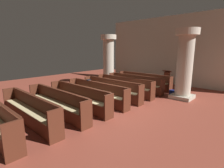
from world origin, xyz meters
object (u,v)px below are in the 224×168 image
Objects in this scene: pew_row_5 at (79,97)px; hymn_book at (88,80)px; pew_row_3 at (111,88)px; pew_row_2 at (124,85)px; pew_row_7 at (29,109)px; pillar_aisle_side at (185,63)px; pew_row_6 at (57,102)px; pew_row_4 at (96,92)px; pew_row_0 at (144,80)px; lectern at (167,80)px; kneeler_box_navy at (174,93)px; pew_row_1 at (134,83)px; pillar_far_side at (108,59)px.

hymn_book reaches higher than pew_row_5.
pew_row_2 is at bearing 90.00° from pew_row_3.
pew_row_3 is 1.19m from hymn_book.
pew_row_7 is 6.83m from pillar_aisle_side.
pew_row_6 is at bearing -90.00° from pew_row_5.
pew_row_6 is (0.00, -3.92, 0.00)m from pew_row_2.
pew_row_4 is at bearing -13.79° from hymn_book.
pew_row_0 is 1.50m from lectern.
pew_row_6 is 2.32m from hymn_book.
pew_row_3 is at bearing -138.85° from pillar_aisle_side.
kneeler_box_navy is at bearing 51.06° from pew_row_3.
pew_row_1 is 2.89m from pillar_far_side.
pillar_far_side is (-2.55, 6.40, 1.24)m from pew_row_7.
pew_row_3 is 16.69× the size of hymn_book.
pew_row_1 is 4.90m from pew_row_6.
pew_row_4 is 1.00× the size of pew_row_5.
pew_row_2 is 3.16m from pillar_aisle_side.
hymn_book is at bearing -134.46° from pew_row_3.
pillar_far_side is at bearing 115.25° from pew_row_6.
lectern is (0.93, 7.04, -0.02)m from pew_row_6.
pillar_aisle_side reaches higher than lectern.
pew_row_7 is (0.00, -3.92, 0.00)m from pew_row_3.
pew_row_4 is 2.94m from pew_row_7.
pew_row_0 is 2.88m from pillar_far_side.
pew_row_1 and pew_row_2 have the same top height.
pew_row_4 is at bearing 90.00° from pew_row_6.
pew_row_4 and pew_row_5 have the same top height.
pew_row_0 is 5.87m from pew_row_6.
pew_row_2 is at bearing -106.66° from lectern.
pew_row_2 is 1.98m from hymn_book.
pew_row_1 is 16.69× the size of hymn_book.
pew_row_7 is 16.69× the size of hymn_book.
pew_row_2 is 1.00× the size of pew_row_7.
pew_row_7 is 1.07× the size of pillar_aisle_side.
pew_row_5 is at bearing 90.00° from pew_row_6.
pew_row_6 is 16.69× the size of hymn_book.
pew_row_4 is 4.35m from pillar_aisle_side.
pew_row_0 is 1.00× the size of pew_row_3.
pew_row_0 and pew_row_7 have the same top height.
pillar_aisle_side is 1.00× the size of pillar_far_side.
pew_row_7 is (0.00, -4.90, 0.00)m from pew_row_2.
pew_row_5 is (0.00, -2.94, 0.00)m from pew_row_2.
pillar_aisle_side is (2.60, 6.19, 1.24)m from pew_row_7.
hymn_book is (1.78, -3.27, -0.80)m from pillar_far_side.
pew_row_3 and pew_row_4 have the same top height.
pew_row_7 is at bearing -90.00° from pew_row_4.
pew_row_5 is 1.07× the size of pillar_aisle_side.
pillar_far_side is at bearing 168.45° from pew_row_1.
hymn_book is at bearing 123.52° from pew_row_5.
pew_row_6 is at bearing -70.18° from hymn_book.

